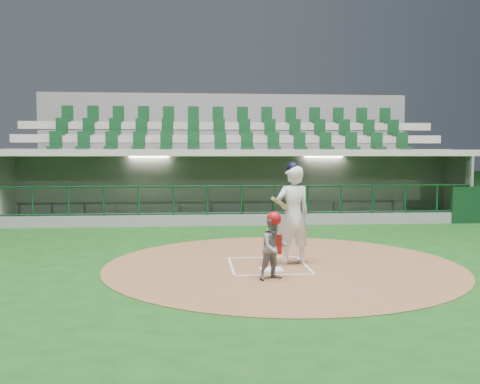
# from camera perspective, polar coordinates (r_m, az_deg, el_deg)

# --- Properties ---
(ground) EXTENTS (120.00, 120.00, 0.00)m
(ground) POSITION_cam_1_polar(r_m,az_deg,el_deg) (11.15, 2.84, -7.60)
(ground) COLOR #124213
(ground) RESTS_ON ground
(dirt_circle) EXTENTS (7.20, 7.20, 0.01)m
(dirt_circle) POSITION_cam_1_polar(r_m,az_deg,el_deg) (11.00, 4.54, -7.74)
(dirt_circle) COLOR brown
(dirt_circle) RESTS_ON ground
(home_plate) EXTENTS (0.43, 0.43, 0.02)m
(home_plate) POSITION_cam_1_polar(r_m,az_deg,el_deg) (10.47, 3.36, -8.25)
(home_plate) COLOR white
(home_plate) RESTS_ON dirt_circle
(batter_box_chalk) EXTENTS (1.55, 1.80, 0.01)m
(batter_box_chalk) POSITION_cam_1_polar(r_m,az_deg,el_deg) (10.86, 3.05, -7.83)
(batter_box_chalk) COLOR white
(batter_box_chalk) RESTS_ON ground
(dugout_structure) EXTENTS (16.40, 3.70, 3.00)m
(dugout_structure) POSITION_cam_1_polar(r_m,az_deg,el_deg) (18.77, 0.03, 0.09)
(dugout_structure) COLOR slate
(dugout_structure) RESTS_ON ground
(seating_deck) EXTENTS (17.00, 6.72, 5.15)m
(seating_deck) POSITION_cam_1_polar(r_m,az_deg,el_deg) (21.80, -1.00, 1.85)
(seating_deck) COLOR slate
(seating_deck) RESTS_ON ground
(batter) EXTENTS (0.95, 0.96, 2.09)m
(batter) POSITION_cam_1_polar(r_m,az_deg,el_deg) (10.92, 5.65, -2.31)
(batter) COLOR white
(batter) RESTS_ON dirt_circle
(catcher) EXTENTS (0.68, 0.62, 1.22)m
(catcher) POSITION_cam_1_polar(r_m,az_deg,el_deg) (9.62, 3.64, -5.76)
(catcher) COLOR gray
(catcher) RESTS_ON dirt_circle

